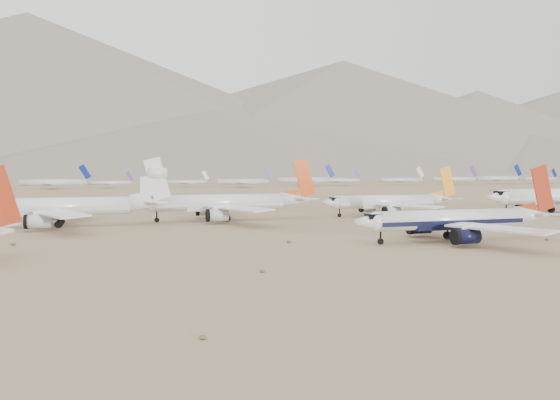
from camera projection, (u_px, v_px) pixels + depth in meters
name	position (u px, v px, depth m)	size (l,w,h in m)	color
ground	(454.00, 246.00, 109.72)	(7000.00, 7000.00, 0.00)	#81674B
main_airliner	(458.00, 220.00, 117.35)	(46.91, 45.82, 16.55)	white
row2_gold_tail	(390.00, 202.00, 177.20)	(45.41, 44.41, 16.17)	white
row2_orange_tail	(227.00, 203.00, 161.93)	(52.07, 50.93, 18.57)	white
row2_white_trijet	(65.00, 206.00, 145.26)	(53.08, 51.88, 18.81)	white
distant_storage_row	(271.00, 181.00, 436.56)	(605.11, 63.04, 15.87)	silver
mountain_range	(158.00, 110.00, 1691.37)	(7354.00, 3024.00, 470.00)	slate
foothills	(370.00, 145.00, 1309.25)	(4637.50, 1395.00, 155.00)	slate
desert_scrub	(423.00, 270.00, 82.76)	(233.60, 121.67, 0.63)	brown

